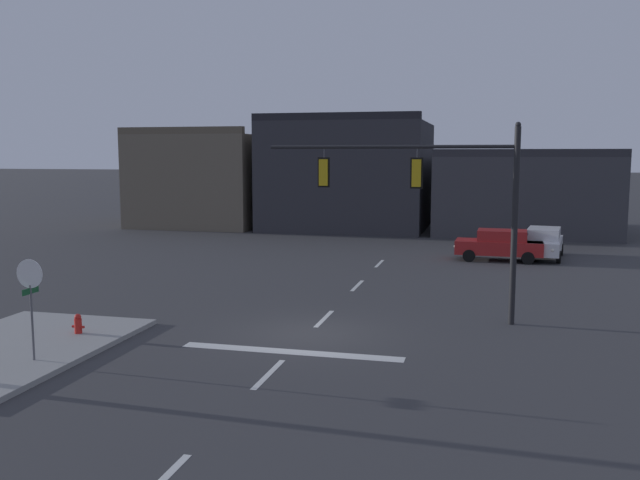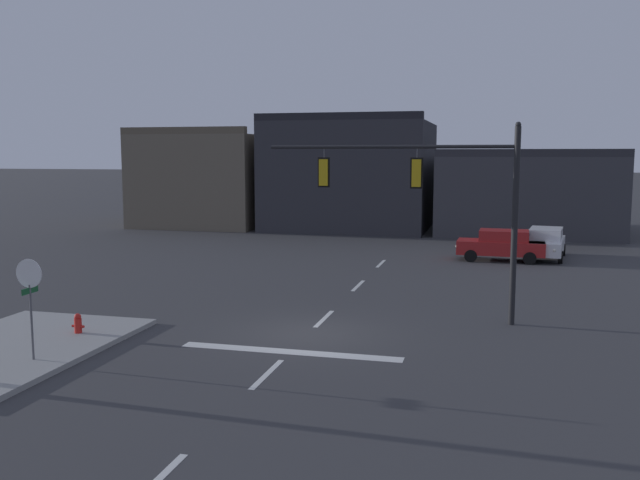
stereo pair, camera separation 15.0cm
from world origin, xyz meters
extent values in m
plane|color=#353538|center=(0.00, 0.00, 0.00)|extent=(400.00, 400.00, 0.00)
cube|color=gray|center=(-7.66, -4.00, 0.07)|extent=(5.00, 8.00, 0.15)
cube|color=silver|center=(0.00, -2.00, 0.00)|extent=(6.40, 0.50, 0.01)
cube|color=silver|center=(0.00, -4.00, 0.00)|extent=(0.16, 2.40, 0.01)
cube|color=silver|center=(0.00, 2.00, 0.00)|extent=(0.16, 2.40, 0.01)
cube|color=silver|center=(0.00, 8.00, 0.00)|extent=(0.16, 2.40, 0.01)
cube|color=silver|center=(0.00, 14.00, 0.00)|extent=(0.16, 2.40, 0.01)
cylinder|color=black|center=(6.11, 2.75, 3.20)|extent=(0.20, 0.20, 6.40)
cylinder|color=black|center=(1.99, 2.84, 5.76)|extent=(8.23, 0.30, 0.12)
sphere|color=black|center=(6.11, 2.75, 6.45)|extent=(0.18, 0.18, 0.18)
cylinder|color=#56565B|center=(2.94, 2.82, 5.52)|extent=(0.03, 0.03, 0.35)
cube|color=gold|center=(2.94, 2.82, 4.90)|extent=(0.31, 0.25, 0.90)
sphere|color=red|center=(2.94, 2.95, 5.18)|extent=(0.20, 0.20, 0.20)
sphere|color=#2D2314|center=(2.94, 2.95, 4.90)|extent=(0.20, 0.20, 0.20)
sphere|color=black|center=(2.94, 2.95, 4.62)|extent=(0.20, 0.20, 0.20)
cube|color=black|center=(2.94, 2.80, 4.90)|extent=(0.42, 0.04, 1.02)
cylinder|color=#56565B|center=(-0.23, 2.88, 5.52)|extent=(0.03, 0.03, 0.35)
cube|color=gold|center=(-0.23, 2.88, 4.90)|extent=(0.31, 0.25, 0.90)
sphere|color=red|center=(-0.22, 3.01, 5.18)|extent=(0.20, 0.20, 0.20)
sphere|color=#2D2314|center=(-0.22, 3.01, 4.90)|extent=(0.20, 0.20, 0.20)
sphere|color=black|center=(-0.22, 3.01, 4.62)|extent=(0.20, 0.20, 0.20)
cube|color=black|center=(-0.23, 2.86, 4.90)|extent=(0.42, 0.04, 1.02)
cylinder|color=#56565B|center=(-6.21, -4.80, 1.07)|extent=(0.06, 0.06, 2.15)
cylinder|color=white|center=(-6.21, -4.80, 2.45)|extent=(0.76, 0.03, 0.76)
cylinder|color=#B21414|center=(-6.21, -4.79, 2.45)|extent=(0.68, 0.03, 0.68)
cube|color=#19592D|center=(-6.21, -4.80, 2.00)|extent=(0.02, 0.64, 0.16)
cube|color=silver|center=(8.18, 17.82, 0.70)|extent=(2.38, 4.60, 0.70)
cube|color=silver|center=(8.20, 17.97, 1.33)|extent=(1.92, 2.66, 0.56)
cube|color=#2D3842|center=(8.10, 17.21, 1.31)|extent=(1.54, 0.45, 0.47)
cube|color=#2D3842|center=(8.36, 19.13, 1.31)|extent=(1.54, 0.42, 0.46)
cylinder|color=black|center=(8.82, 16.26, 0.32)|extent=(0.30, 0.66, 0.64)
cylinder|color=black|center=(7.14, 16.49, 0.32)|extent=(0.30, 0.66, 0.64)
cylinder|color=black|center=(9.22, 19.14, 0.32)|extent=(0.30, 0.66, 0.64)
cylinder|color=black|center=(7.53, 19.37, 0.32)|extent=(0.30, 0.66, 0.64)
sphere|color=silver|center=(8.45, 15.58, 0.75)|extent=(0.16, 0.16, 0.16)
sphere|color=silver|center=(7.31, 15.74, 0.75)|extent=(0.16, 0.16, 0.16)
cube|color=maroon|center=(8.48, 19.98, 0.78)|extent=(1.36, 0.23, 0.12)
cube|color=#A81E1E|center=(5.87, 16.45, 0.70)|extent=(4.46, 1.95, 0.70)
cube|color=#A81E1E|center=(6.02, 16.44, 1.33)|extent=(2.52, 1.68, 0.56)
cube|color=#2D3842|center=(5.26, 16.47, 1.31)|extent=(0.30, 1.53, 0.47)
cube|color=#2D3842|center=(7.19, 16.40, 1.31)|extent=(0.27, 1.53, 0.46)
cylinder|color=black|center=(4.39, 15.65, 0.32)|extent=(0.65, 0.24, 0.64)
cylinder|color=black|center=(4.45, 17.35, 0.32)|extent=(0.65, 0.24, 0.64)
cylinder|color=black|center=(7.30, 15.55, 0.32)|extent=(0.65, 0.24, 0.64)
cylinder|color=black|center=(7.35, 17.24, 0.32)|extent=(0.65, 0.24, 0.64)
sphere|color=silver|center=(3.68, 15.95, 0.75)|extent=(0.16, 0.16, 0.16)
sphere|color=silver|center=(3.72, 17.10, 0.75)|extent=(0.16, 0.16, 0.16)
cube|color=maroon|center=(8.05, 16.37, 0.78)|extent=(0.09, 1.37, 0.12)
cylinder|color=red|center=(-6.64, -2.14, 0.33)|extent=(0.22, 0.22, 0.55)
cylinder|color=red|center=(-6.64, -2.14, 0.05)|extent=(0.30, 0.30, 0.10)
sphere|color=red|center=(-6.64, -2.14, 0.65)|extent=(0.20, 0.20, 0.20)
cylinder|color=red|center=(-6.79, -2.14, 0.35)|extent=(0.10, 0.08, 0.08)
cylinder|color=red|center=(-6.49, -2.14, 0.35)|extent=(0.10, 0.08, 0.08)
cube|color=#665B4C|center=(-16.22, 30.60, 3.47)|extent=(9.55, 10.88, 6.93)
cube|color=brown|center=(-16.22, 25.46, 7.18)|extent=(9.55, 0.60, 0.50)
cube|color=#2D2D33|center=(-4.92, 30.66, 3.89)|extent=(11.60, 11.00, 7.79)
cube|color=black|center=(-4.92, 25.46, 8.04)|extent=(11.60, 0.60, 0.50)
cube|color=#38383D|center=(7.65, 31.51, 2.67)|extent=(12.01, 12.71, 5.33)
cube|color=#2B2B30|center=(7.65, 25.46, 5.58)|extent=(12.01, 0.60, 0.50)
camera|label=1|loc=(5.25, -19.87, 5.53)|focal=38.29mm
camera|label=2|loc=(5.40, -19.83, 5.53)|focal=38.29mm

